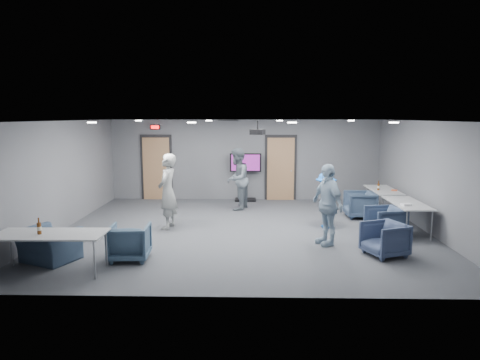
{
  "coord_description": "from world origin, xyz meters",
  "views": [
    {
      "loc": [
        0.17,
        -10.35,
        2.81
      ],
      "look_at": [
        -0.08,
        0.41,
        1.2
      ],
      "focal_mm": 32.0,
      "sensor_mm": 36.0,
      "label": 1
    }
  ],
  "objects_px": {
    "person_c": "(327,204)",
    "chair_front_b": "(48,245)",
    "chair_front_a": "(130,242)",
    "table_right_a": "(383,191)",
    "bottle_right": "(378,187)",
    "bottle_front": "(39,228)",
    "chair_right_c": "(385,239)",
    "chair_right_b": "(385,222)",
    "table_right_b": "(407,204)",
    "projector": "(258,132)",
    "tv_stand": "(245,174)",
    "chair_right_a": "(360,205)",
    "person_b": "(237,179)",
    "table_front_left": "(50,236)",
    "person_a": "(168,191)",
    "person_d": "(326,200)"
  },
  "relations": [
    {
      "from": "person_d",
      "to": "chair_front_a",
      "type": "relative_size",
      "value": 1.82
    },
    {
      "from": "chair_right_a",
      "to": "table_right_a",
      "type": "xyz_separation_m",
      "value": [
        0.76,
        0.42,
        0.31
      ]
    },
    {
      "from": "person_c",
      "to": "chair_front_b",
      "type": "relative_size",
      "value": 1.79
    },
    {
      "from": "table_front_left",
      "to": "tv_stand",
      "type": "height_order",
      "value": "tv_stand"
    },
    {
      "from": "bottle_right",
      "to": "bottle_front",
      "type": "bearing_deg",
      "value": -147.32
    },
    {
      "from": "table_right_a",
      "to": "tv_stand",
      "type": "xyz_separation_m",
      "value": [
        -3.98,
        1.91,
        0.22
      ]
    },
    {
      "from": "chair_right_b",
      "to": "chair_right_c",
      "type": "height_order",
      "value": "chair_right_b"
    },
    {
      "from": "chair_right_b",
      "to": "person_d",
      "type": "bearing_deg",
      "value": -132.4
    },
    {
      "from": "person_b",
      "to": "table_front_left",
      "type": "relative_size",
      "value": 0.95
    },
    {
      "from": "chair_front_a",
      "to": "projector",
      "type": "xyz_separation_m",
      "value": [
        2.57,
        3.17,
        2.05
      ]
    },
    {
      "from": "chair_front_a",
      "to": "chair_front_b",
      "type": "xyz_separation_m",
      "value": [
        -1.56,
        -0.14,
        -0.03
      ]
    },
    {
      "from": "chair_front_b",
      "to": "table_front_left",
      "type": "height_order",
      "value": "table_front_left"
    },
    {
      "from": "chair_right_a",
      "to": "chair_right_b",
      "type": "height_order",
      "value": "chair_right_a"
    },
    {
      "from": "person_b",
      "to": "bottle_front",
      "type": "xyz_separation_m",
      "value": [
        -3.36,
        -5.45,
        -0.1
      ]
    },
    {
      "from": "person_b",
      "to": "table_front_left",
      "type": "distance_m",
      "value": 6.28
    },
    {
      "from": "chair_front_a",
      "to": "table_right_a",
      "type": "relative_size",
      "value": 0.46
    },
    {
      "from": "table_right_a",
      "to": "tv_stand",
      "type": "distance_m",
      "value": 4.42
    },
    {
      "from": "chair_right_b",
      "to": "chair_front_a",
      "type": "distance_m",
      "value": 5.83
    },
    {
      "from": "bottle_right",
      "to": "person_d",
      "type": "bearing_deg",
      "value": -141.25
    },
    {
      "from": "chair_front_b",
      "to": "chair_right_b",
      "type": "bearing_deg",
      "value": -141.59
    },
    {
      "from": "chair_front_b",
      "to": "person_a",
      "type": "bearing_deg",
      "value": -102.89
    },
    {
      "from": "chair_right_c",
      "to": "bottle_right",
      "type": "xyz_separation_m",
      "value": [
        0.92,
        3.6,
        0.49
      ]
    },
    {
      "from": "table_right_a",
      "to": "projector",
      "type": "xyz_separation_m",
      "value": [
        -3.64,
        -0.92,
        1.72
      ]
    },
    {
      "from": "tv_stand",
      "to": "table_right_b",
      "type": "bearing_deg",
      "value": -43.76
    },
    {
      "from": "chair_right_c",
      "to": "table_front_left",
      "type": "xyz_separation_m",
      "value": [
        -6.32,
        -1.09,
        0.35
      ]
    },
    {
      "from": "chair_front_a",
      "to": "bottle_right",
      "type": "relative_size",
      "value": 2.85
    },
    {
      "from": "tv_stand",
      "to": "chair_front_a",
      "type": "bearing_deg",
      "value": -110.3
    },
    {
      "from": "chair_front_a",
      "to": "table_right_b",
      "type": "relative_size",
      "value": 0.45
    },
    {
      "from": "chair_front_b",
      "to": "bottle_right",
      "type": "distance_m",
      "value": 8.62
    },
    {
      "from": "chair_right_c",
      "to": "chair_front_b",
      "type": "relative_size",
      "value": 0.76
    },
    {
      "from": "person_a",
      "to": "chair_right_c",
      "type": "relative_size",
      "value": 2.5
    },
    {
      "from": "chair_right_c",
      "to": "person_c",
      "type": "bearing_deg",
      "value": -148.34
    },
    {
      "from": "person_b",
      "to": "chair_right_b",
      "type": "distance_m",
      "value": 4.63
    },
    {
      "from": "chair_front_a",
      "to": "tv_stand",
      "type": "bearing_deg",
      "value": -113.67
    },
    {
      "from": "bottle_right",
      "to": "person_a",
      "type": "bearing_deg",
      "value": -164.8
    },
    {
      "from": "table_right_b",
      "to": "bottle_front",
      "type": "xyz_separation_m",
      "value": [
        -7.58,
        -2.99,
        0.16
      ]
    },
    {
      "from": "chair_right_a",
      "to": "table_right_b",
      "type": "distance_m",
      "value": 1.7
    },
    {
      "from": "chair_front_a",
      "to": "table_right_a",
      "type": "distance_m",
      "value": 7.44
    },
    {
      "from": "chair_right_a",
      "to": "person_c",
      "type": "bearing_deg",
      "value": -27.61
    },
    {
      "from": "chair_right_a",
      "to": "chair_right_c",
      "type": "height_order",
      "value": "chair_right_a"
    },
    {
      "from": "person_d",
      "to": "table_front_left",
      "type": "xyz_separation_m",
      "value": [
        -5.5,
        -3.3,
        -0.02
      ]
    },
    {
      "from": "person_a",
      "to": "projector",
      "type": "xyz_separation_m",
      "value": [
        2.26,
        0.77,
        1.46
      ]
    },
    {
      "from": "chair_front_a",
      "to": "bottle_front",
      "type": "relative_size",
      "value": 2.61
    },
    {
      "from": "chair_right_a",
      "to": "chair_front_b",
      "type": "distance_m",
      "value": 7.97
    },
    {
      "from": "chair_front_a",
      "to": "tv_stand",
      "type": "relative_size",
      "value": 0.49
    },
    {
      "from": "table_right_a",
      "to": "bottle_right",
      "type": "bearing_deg",
      "value": 127.74
    },
    {
      "from": "table_front_left",
      "to": "person_d",
      "type": "bearing_deg",
      "value": 30.0
    },
    {
      "from": "person_c",
      "to": "chair_front_a",
      "type": "bearing_deg",
      "value": -97.83
    },
    {
      "from": "person_b",
      "to": "bottle_front",
      "type": "relative_size",
      "value": 6.3
    },
    {
      "from": "person_c",
      "to": "table_right_b",
      "type": "height_order",
      "value": "person_c"
    }
  ]
}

